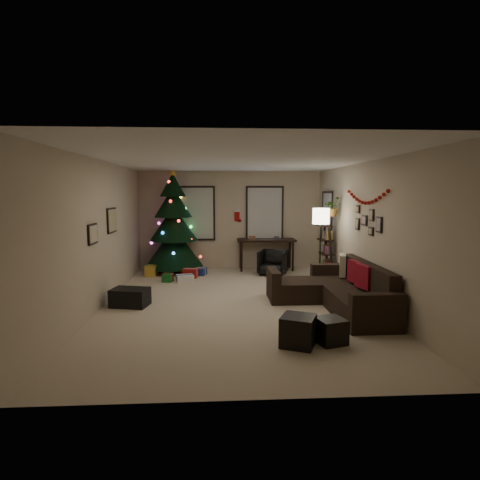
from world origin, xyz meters
name	(u,v)px	position (x,y,z in m)	size (l,w,h in m)	color
floor	(237,303)	(0.00, 0.00, 0.00)	(7.00, 7.00, 0.00)	#C1AE92
ceiling	(236,160)	(0.00, 0.00, 2.70)	(7.00, 7.00, 0.00)	white
wall_back	(230,220)	(0.00, 3.50, 1.35)	(5.00, 5.00, 0.00)	#C2B094
wall_front	(254,270)	(0.00, -3.50, 1.35)	(5.00, 5.00, 0.00)	#C2B094
wall_left	(101,234)	(-2.50, 0.00, 1.35)	(7.00, 7.00, 0.00)	#C2B094
wall_right	(367,233)	(2.50, 0.00, 1.35)	(7.00, 7.00, 0.00)	#C2B094
window_back_left	(196,213)	(-0.95, 3.47, 1.55)	(1.05, 0.06, 1.50)	#728CB2
window_back_right	(265,213)	(0.95, 3.47, 1.55)	(1.05, 0.06, 1.50)	#728CB2
window_right_wall	(328,217)	(2.47, 2.55, 1.50)	(0.06, 0.90, 1.30)	#728CB2
christmas_tree	(174,228)	(-1.53, 3.13, 1.19)	(1.54, 1.54, 2.87)	black
presents	(179,274)	(-1.32, 2.30, 0.10)	(1.50, 1.01, 0.28)	#14591E
sofa	(337,292)	(1.85, -0.34, 0.28)	(1.80, 2.62, 0.85)	black
pillow_red_a	(364,277)	(2.21, -0.68, 0.64)	(0.11, 0.41, 0.41)	maroon
pillow_red_b	(355,272)	(2.21, -0.24, 0.64)	(0.11, 0.41, 0.41)	maroon
pillow_cream	(343,265)	(2.21, 0.48, 0.63)	(0.12, 0.44, 0.44)	beige
ottoman_near	(298,331)	(0.75, -2.11, 0.21)	(0.44, 0.44, 0.42)	black
ottoman_far	(331,331)	(1.22, -2.05, 0.18)	(0.37, 0.37, 0.35)	black
desk	(266,243)	(0.97, 3.22, 0.75)	(1.58, 0.57, 0.85)	black
desk_chair	(273,262)	(1.07, 2.57, 0.32)	(0.63, 0.59, 0.65)	black
bookshelf	(327,249)	(2.30, 1.91, 0.75)	(0.30, 0.46, 1.54)	black
potted_plant	(333,204)	(2.30, 1.60, 1.86)	(0.52, 0.45, 0.58)	#4C4C4C
floor_lamp	(321,221)	(1.95, 1.28, 1.48)	(0.37, 0.37, 1.77)	black
art_map	(112,220)	(-2.48, 0.68, 1.56)	(0.04, 0.60, 0.50)	black
art_abstract	(93,234)	(-2.48, -0.53, 1.41)	(0.04, 0.45, 0.35)	black
gallery	(368,221)	(2.48, -0.07, 1.57)	(0.03, 1.25, 0.54)	black
garland	(366,197)	(2.45, -0.01, 2.03)	(0.08, 1.90, 0.30)	#A5140C
stocking_left	(225,219)	(-0.14, 3.59, 1.39)	(0.20, 0.05, 0.36)	#990F0C
stocking_right	(237,215)	(0.19, 3.49, 1.50)	(0.20, 0.05, 0.36)	#990F0C
storage_bin	(130,297)	(-2.00, -0.07, 0.17)	(0.66, 0.44, 0.33)	black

